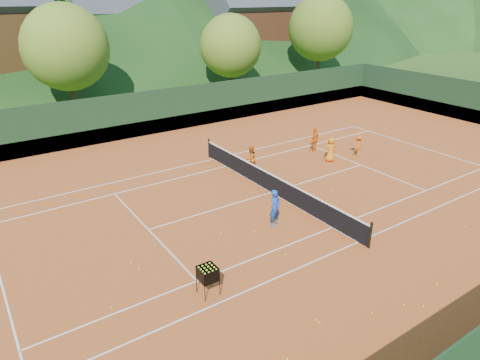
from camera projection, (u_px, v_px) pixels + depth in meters
ground at (272, 193)px, 20.82m from camera, size 400.00×400.00×0.00m
clay_court at (272, 192)px, 20.81m from camera, size 40.00×24.00×0.02m
coach at (275, 208)px, 17.57m from camera, size 0.68×0.56×1.59m
student_a at (251, 158)px, 23.13m from camera, size 0.79×0.70×1.37m
student_b at (315, 140)px, 25.89m from camera, size 0.93×0.67×1.47m
student_c at (331, 149)px, 24.34m from camera, size 0.79×0.61×1.45m
student_d at (358, 146)px, 25.18m from camera, size 0.97×0.78×1.31m
tennis_ball_0 at (254, 231)px, 17.35m from camera, size 0.07×0.07×0.07m
tennis_ball_1 at (332, 191)px, 20.90m from camera, size 0.07×0.07×0.07m
tennis_ball_2 at (423, 306)px, 13.20m from camera, size 0.07×0.07×0.07m
tennis_ball_3 at (287, 359)px, 11.30m from camera, size 0.07×0.07×0.07m
tennis_ball_4 at (131, 263)px, 15.29m from camera, size 0.07×0.07×0.07m
tennis_ball_5 at (361, 208)px, 19.20m from camera, size 0.07×0.07×0.07m
tennis_ball_6 at (139, 269)px, 14.98m from camera, size 0.07×0.07×0.07m
tennis_ball_7 at (285, 255)px, 15.79m from camera, size 0.07×0.07×0.07m
tennis_ball_8 at (371, 313)px, 12.92m from camera, size 0.07×0.07×0.07m
tennis_ball_9 at (112, 307)px, 13.15m from camera, size 0.07×0.07×0.07m
tennis_ball_10 at (289, 204)px, 19.61m from camera, size 0.07×0.07×0.07m
tennis_ball_12 at (316, 320)px, 12.63m from camera, size 0.07×0.07×0.07m
tennis_ball_13 at (403, 305)px, 13.25m from camera, size 0.07×0.07×0.07m
tennis_ball_14 at (397, 227)px, 17.64m from camera, size 0.07×0.07×0.07m
tennis_ball_16 at (319, 322)px, 12.54m from camera, size 0.07×0.07×0.07m
tennis_ball_17 at (437, 284)px, 14.17m from camera, size 0.07×0.07×0.07m
tennis_ball_18 at (221, 232)px, 17.25m from camera, size 0.07×0.07×0.07m
tennis_ball_19 at (465, 227)px, 17.68m from camera, size 0.07×0.07×0.07m
court_lines at (272, 192)px, 20.81m from camera, size 23.83×11.03×0.00m
tennis_net at (272, 183)px, 20.61m from camera, size 0.10×12.07×1.10m
perimeter_fence at (272, 169)px, 20.31m from camera, size 40.40×24.24×3.00m
ball_hopper at (208, 274)px, 13.51m from camera, size 0.57×0.57×1.00m
chalet_mid at (127, 31)px, 47.67m from camera, size 12.65×8.82×11.45m
chalet_right at (250, 26)px, 51.73m from camera, size 11.50×8.82×11.91m
tree_b at (66, 48)px, 31.83m from camera, size 6.40×6.40×8.40m
tree_c at (231, 46)px, 38.54m from camera, size 5.60×5.60×7.35m
tree_d at (321, 28)px, 45.07m from camera, size 6.80×6.80×8.93m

